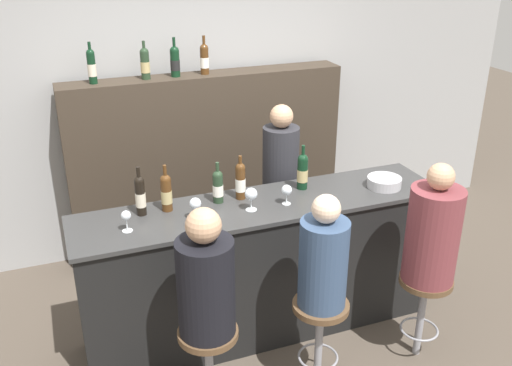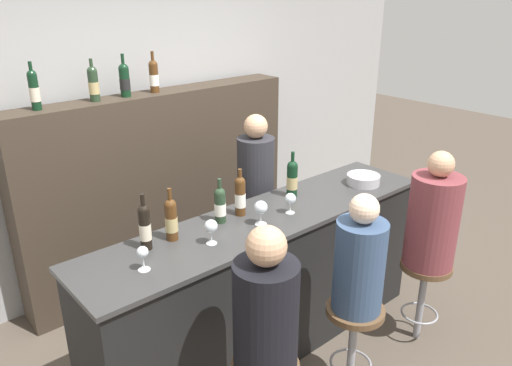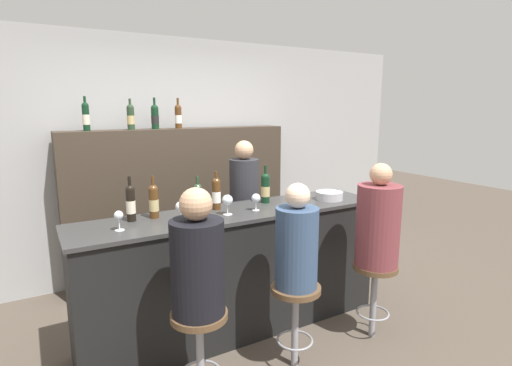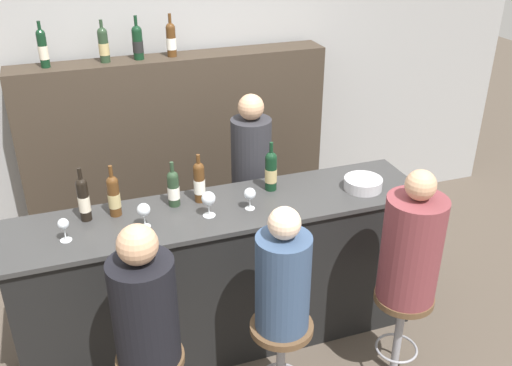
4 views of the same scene
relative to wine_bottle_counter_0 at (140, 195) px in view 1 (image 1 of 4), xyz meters
name	(u,v)px [view 1 (image 1 of 4)]	position (x,y,z in m)	size (l,w,h in m)	color
ground_plane	(276,349)	(0.80, -0.40, -1.17)	(16.00, 16.00, 0.00)	#4C4238
wall_back	(199,106)	(0.80, 1.41, 0.13)	(6.40, 0.05, 2.60)	#9E9E9E
bar_counter	(262,268)	(0.80, -0.13, -0.65)	(2.58, 0.58, 1.03)	black
back_bar_cabinet	(208,165)	(0.80, 1.19, -0.35)	(2.41, 0.28, 1.63)	#382D23
wine_bottle_counter_0	(140,195)	(0.00, 0.00, 0.00)	(0.07, 0.07, 0.33)	black
wine_bottle_counter_1	(166,192)	(0.17, 0.00, -0.01)	(0.07, 0.07, 0.32)	#4C2D14
wine_bottle_counter_2	(218,186)	(0.52, 0.00, -0.02)	(0.07, 0.07, 0.29)	#233823
wine_bottle_counter_3	(240,181)	(0.68, 0.00, 0.00)	(0.07, 0.07, 0.31)	#4C2D14
wine_bottle_counter_4	(303,171)	(1.15, 0.00, -0.01)	(0.08, 0.08, 0.33)	black
wine_bottle_backbar_0	(92,66)	(-0.11, 1.19, 0.60)	(0.07, 0.07, 0.32)	black
wine_bottle_backbar_1	(145,63)	(0.30, 1.19, 0.59)	(0.07, 0.07, 0.30)	#233823
wine_bottle_backbar_2	(175,61)	(0.55, 1.19, 0.59)	(0.08, 0.08, 0.32)	black
wine_bottle_backbar_3	(205,59)	(0.80, 1.19, 0.59)	(0.07, 0.07, 0.32)	#4C2D14
wine_glass_0	(126,217)	(-0.13, -0.19, -0.04)	(0.06, 0.06, 0.14)	silver
wine_glass_1	(195,204)	(0.31, -0.19, -0.03)	(0.08, 0.08, 0.15)	silver
wine_glass_2	(251,195)	(0.69, -0.19, -0.03)	(0.08, 0.08, 0.16)	silver
wine_glass_3	(287,191)	(0.94, -0.19, -0.04)	(0.07, 0.07, 0.14)	silver
metal_bowl	(384,182)	(1.72, -0.19, -0.10)	(0.25, 0.25, 0.07)	#B7B7BC
bar_stool_left	(209,349)	(0.20, -0.78, -0.69)	(0.35, 0.35, 0.62)	gray
guest_seated_left	(206,281)	(0.20, -0.78, -0.22)	(0.33, 0.33, 0.78)	black
bar_stool_middle	(320,321)	(0.93, -0.78, -0.69)	(0.35, 0.35, 0.62)	gray
guest_seated_middle	(323,259)	(0.93, -0.78, -0.23)	(0.30, 0.30, 0.74)	#334766
bar_stool_right	(424,295)	(1.71, -0.78, -0.69)	(0.35, 0.35, 0.62)	gray
guest_seated_right	(433,232)	(1.71, -0.78, -0.20)	(0.34, 0.34, 0.82)	brown
bartender	(280,205)	(1.15, 0.39, -0.45)	(0.28, 0.28, 1.55)	#28282D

